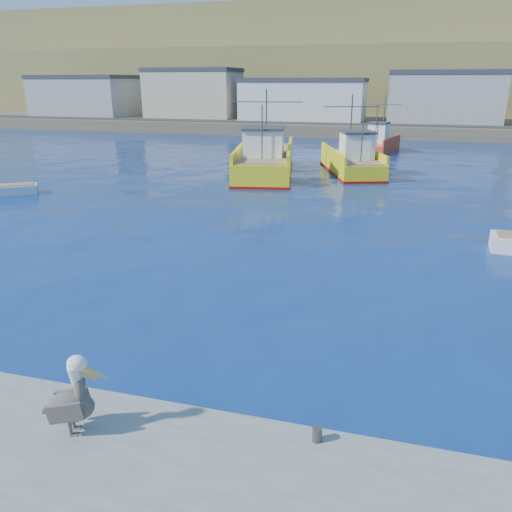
% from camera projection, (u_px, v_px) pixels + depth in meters
% --- Properties ---
extents(ground, '(260.00, 260.00, 0.00)m').
position_uv_depth(ground, '(228.00, 356.00, 13.97)').
color(ground, '#071356').
rests_on(ground, ground).
extents(dock_bollards, '(36.20, 0.20, 0.30)m').
position_uv_depth(dock_bollards, '(204.00, 414.00, 10.52)').
color(dock_bollards, '#4C4C4C').
rests_on(dock_bollards, dock).
extents(far_shore, '(200.00, 81.00, 24.00)m').
position_uv_depth(far_shore, '(383.00, 73.00, 110.30)').
color(far_shore, brown).
rests_on(far_shore, ground).
extents(trawler_yellow_a, '(6.68, 13.59, 6.73)m').
position_uv_depth(trawler_yellow_a, '(265.00, 160.00, 40.80)').
color(trawler_yellow_a, yellow).
rests_on(trawler_yellow_a, ground).
extents(trawler_yellow_b, '(6.40, 10.52, 6.34)m').
position_uv_depth(trawler_yellow_b, '(352.00, 161.00, 41.41)').
color(trawler_yellow_b, yellow).
rests_on(trawler_yellow_b, ground).
extents(boat_orange, '(4.17, 7.38, 5.91)m').
position_uv_depth(boat_orange, '(380.00, 143.00, 53.83)').
color(boat_orange, red).
rests_on(boat_orange, ground).
extents(skiff_left, '(3.98, 3.31, 0.85)m').
position_uv_depth(skiff_left, '(6.00, 191.00, 33.58)').
color(skiff_left, silver).
rests_on(skiff_left, ground).
extents(pelican, '(1.41, 0.84, 1.76)m').
position_uv_depth(pelican, '(72.00, 400.00, 9.98)').
color(pelican, '#595451').
rests_on(pelican, dock).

